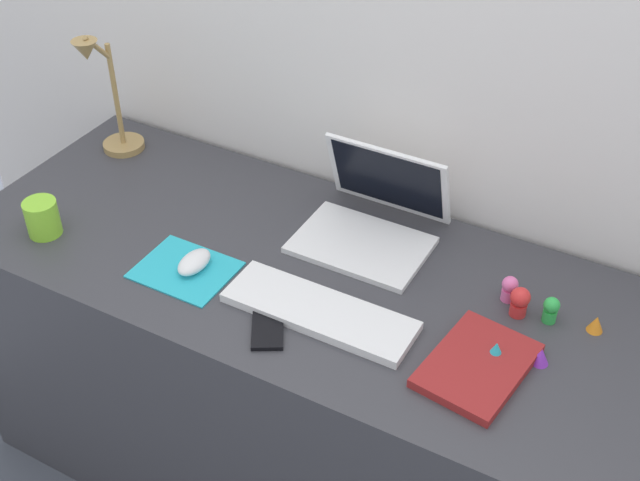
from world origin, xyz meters
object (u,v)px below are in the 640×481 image
object	(u,v)px
keyboard	(319,312)
notebook_pad	(477,365)
coffee_mug	(42,218)
toy_figurine_red	(520,301)
laptop	(373,215)
cell_phone	(268,327)
desk_lamp	(107,99)
toy_figurine_green	(551,309)
toy_figurine_cyan	(496,351)
mouse	(194,262)
toy_figurine_purple	(541,356)
toy_figurine_pink	(509,288)
toy_figurine_orange	(596,324)

from	to	relation	value
keyboard	notebook_pad	world-z (taller)	same
coffee_mug	toy_figurine_red	bearing A→B (deg)	14.08
laptop	cell_phone	size ratio (longest dim) A/B	2.34
desk_lamp	toy_figurine_green	world-z (taller)	desk_lamp
laptop	desk_lamp	bearing A→B (deg)	-178.92
laptop	toy_figurine_green	size ratio (longest dim) A/B	5.00
toy_figurine_cyan	mouse	bearing A→B (deg)	-175.04
toy_figurine_red	toy_figurine_purple	world-z (taller)	toy_figurine_red
mouse	toy_figurine_green	distance (m)	0.77
mouse	laptop	bearing A→B (deg)	47.22
toy_figurine_purple	toy_figurine_cyan	distance (m)	0.09
mouse	coffee_mug	world-z (taller)	coffee_mug
toy_figurine_cyan	toy_figurine_pink	bearing A→B (deg)	100.95
toy_figurine_orange	toy_figurine_purple	distance (m)	0.16
desk_lamp	toy_figurine_pink	distance (m)	1.12
coffee_mug	toy_figurine_cyan	distance (m)	1.07
coffee_mug	toy_figurine_purple	xyz separation A→B (m)	(1.14, 0.15, -0.03)
notebook_pad	toy_figurine_green	xyz separation A→B (m)	(0.08, 0.20, 0.02)
laptop	toy_figurine_green	distance (m)	0.46
keyboard	toy_figurine_purple	bearing A→B (deg)	11.29
laptop	mouse	xyz separation A→B (m)	(-0.29, -0.31, -0.03)
laptop	toy_figurine_cyan	bearing A→B (deg)	-32.89
keyboard	toy_figurine_pink	world-z (taller)	toy_figurine_pink
coffee_mug	cell_phone	bearing A→B (deg)	-2.12
cell_phone	desk_lamp	size ratio (longest dim) A/B	0.37
notebook_pad	toy_figurine_green	distance (m)	0.22
toy_figurine_red	toy_figurine_green	size ratio (longest dim) A/B	1.13
toy_figurine_cyan	toy_figurine_purple	bearing A→B (deg)	22.74
toy_figurine_pink	toy_figurine_green	world-z (taller)	same
coffee_mug	laptop	bearing A→B (deg)	28.78
notebook_pad	toy_figurine_purple	distance (m)	0.13
toy_figurine_red	desk_lamp	bearing A→B (deg)	175.51
cell_phone	toy_figurine_pink	xyz separation A→B (m)	(0.40, 0.32, 0.03)
toy_figurine_orange	toy_figurine_purple	size ratio (longest dim) A/B	1.00
cell_phone	toy_figurine_red	bearing A→B (deg)	3.45
toy_figurine_red	mouse	bearing A→B (deg)	-162.97
desk_lamp	toy_figurine_cyan	xyz separation A→B (m)	(1.14, -0.24, -0.14)
cell_phone	toy_figurine_orange	world-z (taller)	toy_figurine_orange
cell_phone	desk_lamp	xyz separation A→B (m)	(-0.71, 0.38, 0.16)
mouse	toy_figurine_red	distance (m)	0.70
toy_figurine_pink	toy_figurine_cyan	xyz separation A→B (m)	(0.04, -0.18, -0.01)
notebook_pad	toy_figurine_green	bearing A→B (deg)	75.46
laptop	mouse	size ratio (longest dim) A/B	3.12
mouse	coffee_mug	distance (m)	0.39
cell_phone	keyboard	bearing A→B (deg)	19.57
notebook_pad	toy_figurine_cyan	xyz separation A→B (m)	(0.02, 0.04, 0.01)
laptop	toy_figurine_cyan	distance (m)	0.46
toy_figurine_red	toy_figurine_green	xyz separation A→B (m)	(0.06, 0.01, -0.00)
toy_figurine_pink	toy_figurine_red	distance (m)	0.05
desk_lamp	toy_figurine_pink	size ratio (longest dim) A/B	5.85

